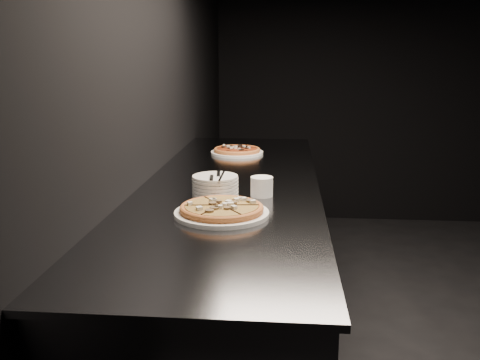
# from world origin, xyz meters

# --- Properties ---
(wall_left) EXTENTS (0.02, 5.00, 2.80)m
(wall_left) POSITION_xyz_m (-2.50, 0.00, 1.40)
(wall_left) COLOR black
(wall_left) RESTS_ON floor
(counter) EXTENTS (0.74, 2.44, 0.92)m
(counter) POSITION_xyz_m (-2.13, 0.00, 0.46)
(counter) COLOR slate
(counter) RESTS_ON floor
(pizza_mushroom) EXTENTS (0.32, 0.32, 0.04)m
(pizza_mushroom) POSITION_xyz_m (-2.11, -0.49, 0.94)
(pizza_mushroom) COLOR white
(pizza_mushroom) RESTS_ON counter
(pizza_tomato) EXTENTS (0.29, 0.29, 0.03)m
(pizza_tomato) POSITION_xyz_m (-2.17, 0.66, 0.94)
(pizza_tomato) COLOR white
(pizza_tomato) RESTS_ON counter
(plate_stack) EXTENTS (0.18, 0.18, 0.08)m
(plate_stack) POSITION_xyz_m (-2.17, -0.23, 0.96)
(plate_stack) COLOR white
(plate_stack) RESTS_ON counter
(cutlery) EXTENTS (0.07, 0.19, 0.01)m
(cutlery) POSITION_xyz_m (-2.16, -0.24, 1.00)
(cutlery) COLOR #B2B4B9
(cutlery) RESTS_ON plate_stack
(ramekin) EXTENTS (0.09, 0.09, 0.08)m
(ramekin) POSITION_xyz_m (-1.99, -0.22, 0.96)
(ramekin) COLOR white
(ramekin) RESTS_ON counter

